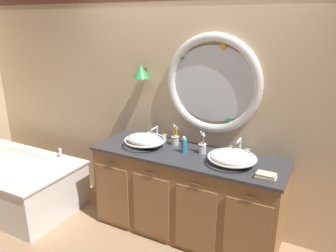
{
  "coord_description": "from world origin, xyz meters",
  "views": [
    {
      "loc": [
        1.29,
        -2.35,
        2.09
      ],
      "look_at": [
        -0.08,
        0.25,
        1.13
      ],
      "focal_mm": 34.39,
      "sensor_mm": 36.0,
      "label": 1
    }
  ],
  "objects_px": {
    "toothbrush_holder_left": "(175,140)",
    "toothbrush_holder_right": "(202,147)",
    "sink_basin_right": "(232,158)",
    "bathtub": "(10,177)",
    "folded_hand_towel": "(266,176)",
    "sink_basin_left": "(145,140)",
    "soap_dispenser": "(184,145)"
  },
  "relations": [
    {
      "from": "toothbrush_holder_left",
      "to": "toothbrush_holder_right",
      "type": "height_order",
      "value": "same"
    },
    {
      "from": "sink_basin_right",
      "to": "toothbrush_holder_right",
      "type": "xyz_separation_m",
      "value": [
        -0.33,
        0.11,
        -0.0
      ]
    },
    {
      "from": "bathtub",
      "to": "folded_hand_towel",
      "type": "distance_m",
      "value": 2.94
    },
    {
      "from": "toothbrush_holder_right",
      "to": "bathtub",
      "type": "bearing_deg",
      "value": -166.49
    },
    {
      "from": "sink_basin_right",
      "to": "toothbrush_holder_right",
      "type": "distance_m",
      "value": 0.34
    },
    {
      "from": "sink_basin_left",
      "to": "toothbrush_holder_left",
      "type": "relative_size",
      "value": 1.93
    },
    {
      "from": "sink_basin_left",
      "to": "folded_hand_towel",
      "type": "relative_size",
      "value": 2.55
    },
    {
      "from": "toothbrush_holder_left",
      "to": "soap_dispenser",
      "type": "height_order",
      "value": "toothbrush_holder_left"
    },
    {
      "from": "sink_basin_left",
      "to": "folded_hand_towel",
      "type": "xyz_separation_m",
      "value": [
        1.23,
        -0.14,
        -0.04
      ]
    },
    {
      "from": "bathtub",
      "to": "toothbrush_holder_right",
      "type": "bearing_deg",
      "value": 13.51
    },
    {
      "from": "sink_basin_right",
      "to": "soap_dispenser",
      "type": "relative_size",
      "value": 2.6
    },
    {
      "from": "bathtub",
      "to": "sink_basin_right",
      "type": "distance_m",
      "value": 2.65
    },
    {
      "from": "toothbrush_holder_right",
      "to": "sink_basin_right",
      "type": "bearing_deg",
      "value": -18.2
    },
    {
      "from": "sink_basin_left",
      "to": "sink_basin_right",
      "type": "xyz_separation_m",
      "value": [
        0.91,
        0.0,
        -0.01
      ]
    },
    {
      "from": "toothbrush_holder_left",
      "to": "toothbrush_holder_right",
      "type": "relative_size",
      "value": 1.0
    },
    {
      "from": "bathtub",
      "to": "toothbrush_holder_left",
      "type": "distance_m",
      "value": 2.07
    },
    {
      "from": "toothbrush_holder_right",
      "to": "soap_dispenser",
      "type": "bearing_deg",
      "value": -157.42
    },
    {
      "from": "toothbrush_holder_left",
      "to": "toothbrush_holder_right",
      "type": "bearing_deg",
      "value": -13.16
    },
    {
      "from": "toothbrush_holder_left",
      "to": "folded_hand_towel",
      "type": "bearing_deg",
      "value": -18.44
    },
    {
      "from": "sink_basin_right",
      "to": "folded_hand_towel",
      "type": "relative_size",
      "value": 2.65
    },
    {
      "from": "sink_basin_left",
      "to": "soap_dispenser",
      "type": "bearing_deg",
      "value": 5.47
    },
    {
      "from": "sink_basin_right",
      "to": "folded_hand_towel",
      "type": "height_order",
      "value": "sink_basin_right"
    },
    {
      "from": "sink_basin_left",
      "to": "sink_basin_right",
      "type": "height_order",
      "value": "sink_basin_left"
    },
    {
      "from": "sink_basin_right",
      "to": "toothbrush_holder_left",
      "type": "height_order",
      "value": "toothbrush_holder_left"
    },
    {
      "from": "bathtub",
      "to": "toothbrush_holder_right",
      "type": "relative_size",
      "value": 7.71
    },
    {
      "from": "bathtub",
      "to": "toothbrush_holder_left",
      "type": "height_order",
      "value": "toothbrush_holder_left"
    },
    {
      "from": "sink_basin_left",
      "to": "toothbrush_holder_right",
      "type": "bearing_deg",
      "value": 10.52
    },
    {
      "from": "soap_dispenser",
      "to": "bathtub",
      "type": "bearing_deg",
      "value": -167.25
    },
    {
      "from": "bathtub",
      "to": "sink_basin_left",
      "type": "bearing_deg",
      "value": 14.55
    },
    {
      "from": "sink_basin_left",
      "to": "toothbrush_holder_right",
      "type": "distance_m",
      "value": 0.59
    },
    {
      "from": "toothbrush_holder_right",
      "to": "folded_hand_towel",
      "type": "bearing_deg",
      "value": -21.0
    },
    {
      "from": "sink_basin_left",
      "to": "sink_basin_right",
      "type": "distance_m",
      "value": 0.91
    }
  ]
}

